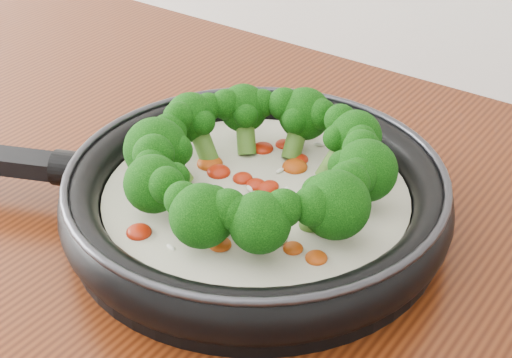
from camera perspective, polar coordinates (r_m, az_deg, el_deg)
The scene contains 1 object.
skillet at distance 0.67m, azimuth -0.24°, elevation -0.90°, with size 0.57×0.45×0.10m.
Camera 1 is at (0.28, 0.67, 1.31)m, focal length 53.82 mm.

